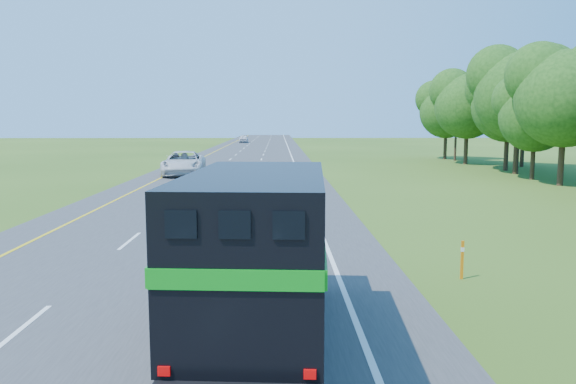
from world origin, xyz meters
TOP-DOWN VIEW (x-y plane):
  - road at (0.00, 50.00)m, footprint 15.00×260.00m
  - lane_markings at (0.00, 50.00)m, footprint 11.15×260.00m
  - horse_truck at (3.40, 10.26)m, footprint 2.98×8.09m
  - white_suv at (-4.07, 45.92)m, footprint 3.81×7.34m
  - far_car at (-3.35, 115.85)m, footprint 2.06×4.76m
  - delineator at (9.04, 14.80)m, footprint 0.09×0.05m

SIDE VIEW (x-z plane):
  - road at x=0.00m, z-range 0.00..0.04m
  - lane_markings at x=0.00m, z-range 0.04..0.05m
  - delineator at x=9.04m, z-range 0.04..1.17m
  - far_car at x=-3.35m, z-range 0.04..1.64m
  - white_suv at x=-4.07m, z-range 0.04..2.02m
  - horse_truck at x=3.40m, z-range 0.16..3.68m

